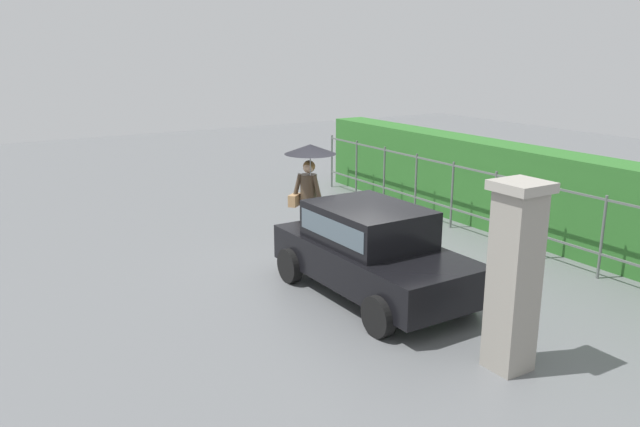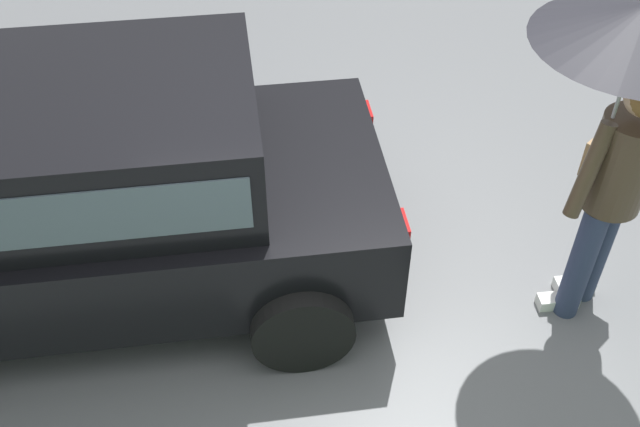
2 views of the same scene
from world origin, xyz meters
The scene contains 6 objects.
ground_plane centered at (0.00, 0.00, 0.00)m, with size 40.00×40.00×0.00m, color slate.
car centered at (1.51, -0.73, 0.80)m, with size 3.77×1.92×1.48m.
pedestrian centered at (-1.41, -0.18, 1.56)m, with size 1.04×1.04×2.07m.
gate_pillar centered at (4.41, -0.68, 1.24)m, with size 0.60×0.60×2.42m.
fence_section centered at (-0.15, 3.13, 0.83)m, with size 11.33×0.05×1.50m.
hedge_row centered at (-0.15, 4.03, 0.95)m, with size 12.28×0.90×1.90m, color #2D6B28.
Camera 1 is at (9.38, -6.47, 3.95)m, focal length 35.44 mm.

